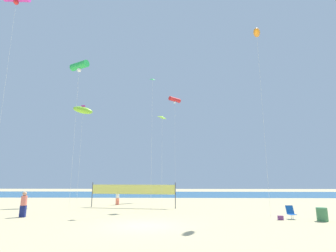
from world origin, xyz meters
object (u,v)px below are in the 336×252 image
Objects in this scene: beachgoer_white_shirt at (118,197)px; beachgoer_coral_shirt at (24,203)px; kite_red_tube at (175,100)px; kite_orange_inflatable at (257,33)px; folding_beach_chair at (291,212)px; trash_barrel at (322,214)px; kite_lime_inflatable at (83,110)px; kite_green_diamond at (152,84)px; beach_handbag at (281,218)px; volleyball_net at (133,190)px; kite_green_tube at (79,66)px; kite_lime_diamond at (162,118)px.

beachgoer_coral_shirt is (-4.87, -9.44, 0.14)m from beachgoer_white_shirt.
kite_orange_inflatable is at bearing -66.77° from kite_red_tube.
trash_barrel is (1.62, -0.97, -0.04)m from folding_beach_chair.
kite_green_diamond is at bearing -35.45° from kite_lime_inflatable.
beach_handbag is at bearing -120.28° from folding_beach_chair.
beachgoer_white_shirt is 4.42× the size of beach_handbag.
beachgoer_white_shirt is 12.99m from kite_green_diamond.
kite_green_diamond is at bearing -167.19° from folding_beach_chair.
volleyball_net is 0.57× the size of kite_orange_inflatable.
kite_green_tube is at bearing 170.29° from kite_orange_inflatable.
trash_barrel is 23.49m from kite_red_tube.
kite_green_diamond is (9.08, 2.95, 10.30)m from beachgoer_coral_shirt.
beachgoer_white_shirt is 0.18× the size of volleyball_net.
kite_red_tube reaches higher than kite_lime_inflatable.
kite_orange_inflatable is (12.95, -9.51, 13.56)m from beachgoer_white_shirt.
kite_red_tube is at bearing 80.84° from kite_green_diamond.
trash_barrel is at bearing -27.01° from kite_lime_inflatable.
beach_handbag is 0.03× the size of kite_red_tube.
volleyball_net is at bearing 148.73° from kite_orange_inflatable.
beachgoer_coral_shirt is at bearing 179.77° from kite_orange_inflatable.
volleyball_net is (2.09, -2.91, 0.81)m from beachgoer_white_shirt.
trash_barrel is 0.10× the size of volleyball_net.
kite_red_tube is (-6.71, 15.63, -0.75)m from kite_orange_inflatable.
beach_handbag is (-0.93, -0.51, -0.32)m from folding_beach_chair.
beach_handbag is at bearing -145.38° from beachgoer_white_shirt.
kite_lime_inflatable reaches higher than trash_barrel.
beachgoer_coral_shirt is 0.14× the size of kite_green_tube.
beachgoer_white_shirt is 14.11m from kite_green_tube.
kite_lime_inflatable is at bearing 152.99° from trash_barrel.
kite_green_tube is 6.92m from kite_green_diamond.
beachgoer_coral_shirt is at bearing -162.02° from kite_green_diamond.
kite_orange_inflatable is at bearing -31.27° from volleyball_net.
kite_green_tube reaches higher than folding_beach_chair.
volleyball_net is at bearing -178.53° from folding_beach_chair.
beachgoer_coral_shirt is 0.22× the size of volleyball_net.
kite_red_tube is 1.27× the size of kite_lime_inflatable.
beachgoer_white_shirt is 0.18× the size of kite_lime_diamond.
kite_green_diamond is at bearing 160.04° from trash_barrel.
kite_green_tube is 0.90× the size of kite_orange_inflatable.
beach_handbag is (18.22, -0.84, -0.83)m from beachgoer_coral_shirt.
folding_beach_chair is (14.28, -9.76, -0.36)m from beachgoer_white_shirt.
kite_green_diamond is (-8.74, 3.02, -3.12)m from kite_orange_inflatable.
beachgoer_white_shirt is at bearing -135.57° from kite_red_tube.
folding_beach_chair is at bearing -26.65° from kite_lime_inflatable.
kite_orange_inflatable reaches higher than beach_handbag.
kite_green_diamond reaches higher than beachgoer_white_shirt.
beachgoer_coral_shirt is at bearing -125.54° from kite_red_tube.
kite_orange_inflatable is 1.25× the size of kite_green_diamond.
folding_beach_chair is 13.29m from kite_lime_diamond.
beach_handbag is at bearing -12.15° from kite_green_tube.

